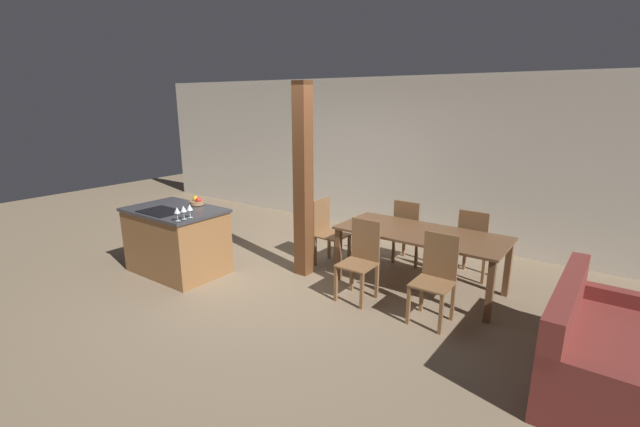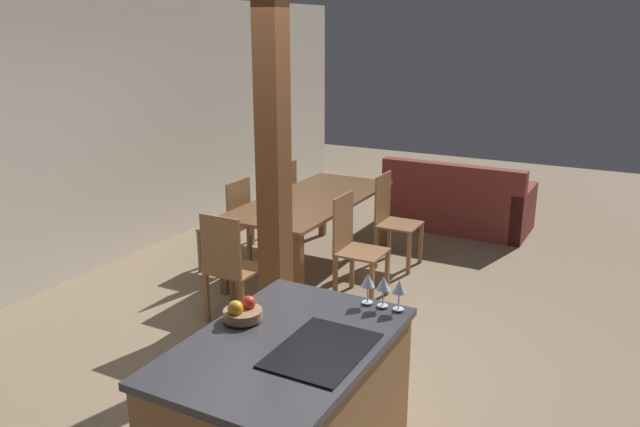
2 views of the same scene
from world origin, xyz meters
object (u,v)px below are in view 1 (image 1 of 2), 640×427
dining_chair_near_right (435,277)px  dining_chair_head_end (328,231)px  couch (601,354)px  wine_glass_far (190,208)px  kitchen_island (177,240)px  fruit_bowl (197,202)px  dining_table (421,239)px  dining_chair_far_right (474,243)px  wine_glass_middle (183,209)px  timber_post (303,182)px  wine_glass_near (177,211)px  dining_chair_far_left (409,231)px  dining_chair_near_left (360,259)px

dining_chair_near_right → dining_chair_head_end: bearing=160.0°
dining_chair_head_end → couch: dining_chair_head_end is taller
dining_chair_near_right → wine_glass_far: bearing=-161.3°
kitchen_island → fruit_bowl: fruit_bowl is taller
dining_table → couch: size_ratio=1.20×
dining_chair_near_right → dining_chair_far_right: (0.00, 1.36, 0.00)m
dining_chair_head_end → fruit_bowl: bearing=128.5°
fruit_bowl → wine_glass_middle: bearing=-50.1°
dining_table → timber_post: timber_post is taller
wine_glass_near → couch: 4.50m
dining_table → timber_post: size_ratio=0.80×
dining_chair_near_right → dining_table: bearing=124.2°
dining_chair_near_right → dining_chair_far_left: same height
wine_glass_near → dining_chair_near_left: wine_glass_near is taller
wine_glass_near → dining_chair_head_end: wine_glass_near is taller
dining_chair_far_right → timber_post: size_ratio=0.37×
wine_glass_middle → dining_chair_far_left: (1.88, 2.40, -0.54)m
dining_chair_near_right → timber_post: (-1.93, 0.20, 0.78)m
wine_glass_far → dining_chair_far_right: size_ratio=0.18×
wine_glass_middle → wine_glass_far: (0.00, 0.09, 0.00)m
dining_table → dining_chair_near_left: dining_chair_near_left is taller
dining_table → dining_chair_near_left: 0.84m
wine_glass_middle → dining_chair_far_left: wine_glass_middle is taller
fruit_bowl → dining_table: (2.83, 1.14, -0.30)m
dining_chair_head_end → dining_chair_far_right: bearing=-70.0°
wine_glass_middle → dining_chair_near_left: wine_glass_middle is taller
fruit_bowl → dining_chair_near_right: 3.36m
fruit_bowl → dining_table: bearing=21.9°
dining_chair_far_right → dining_chair_head_end: 1.99m
fruit_bowl → dining_chair_head_end: fruit_bowl is taller
dining_chair_far_left → couch: 2.95m
fruit_bowl → couch: (4.83, 0.21, -0.67)m
dining_chair_near_right → couch: bearing=-9.1°
dining_chair_near_left → couch: size_ratio=0.56×
dining_chair_near_left → couch: dining_chair_near_left is taller
couch → wine_glass_far: bearing=99.8°
wine_glass_far → couch: 4.46m
wine_glass_middle → dining_table: wine_glass_middle is taller
dining_chair_far_left → dining_chair_far_right: size_ratio=1.00×
wine_glass_near → dining_chair_head_end: size_ratio=0.18×
fruit_bowl → wine_glass_far: 0.70m
kitchen_island → timber_post: (1.46, 0.97, 0.82)m
dining_chair_near_right → dining_chair_far_right: 1.36m
wine_glass_near → dining_chair_head_end: 2.11m
kitchen_island → dining_table: size_ratio=0.64×
dining_table → couch: bearing=-24.8°
dining_chair_far_left → dining_chair_head_end: bearing=35.8°
wine_glass_far → dining_chair_near_left: (1.88, 0.95, -0.54)m
fruit_bowl → dining_chair_far_right: size_ratio=0.21×
wine_glass_near → dining_chair_far_right: size_ratio=0.18×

